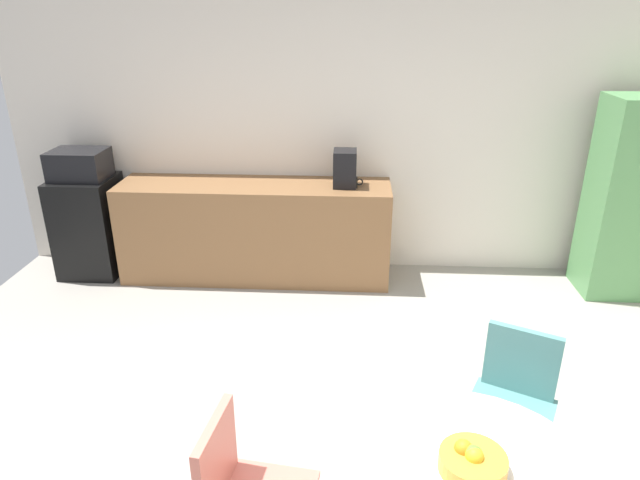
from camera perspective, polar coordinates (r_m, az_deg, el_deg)
name	(u,v)px	position (r m, az deg, el deg)	size (l,w,h in m)	color
wall_back	(331,132)	(5.21, 1.17, 10.92)	(6.00, 0.10, 2.60)	silver
counter_block	(256,231)	(5.20, -6.56, 0.93)	(2.45, 0.60, 0.90)	brown
mini_fridge	(90,226)	(5.68, -22.43, 1.34)	(0.54, 0.54, 0.93)	black
microwave	(79,164)	(5.50, -23.35, 7.09)	(0.48, 0.38, 0.26)	black
locker_cabinet	(629,199)	(5.42, 28.98, 3.67)	(0.60, 0.50, 1.72)	#599959
chair_teal	(515,389)	(3.19, 19.27, -14.14)	(0.56, 0.56, 0.83)	silver
fruit_bowl	(472,461)	(2.33, 15.27, -20.94)	(0.26, 0.26, 0.11)	gold
mug_white	(353,182)	(4.91, 3.44, 5.90)	(0.13, 0.08, 0.09)	black
coffee_maker	(345,168)	(4.93, 2.55, 7.32)	(0.20, 0.24, 0.32)	black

